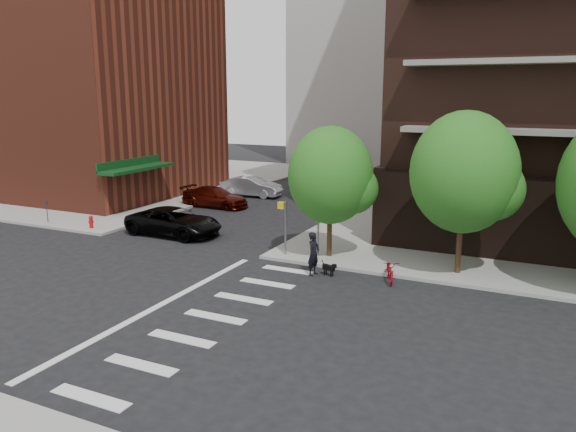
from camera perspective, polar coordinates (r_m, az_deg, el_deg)
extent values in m
plane|color=black|center=(22.14, -14.00, -8.65)|extent=(120.00, 120.00, 0.00)
cube|color=gray|center=(55.14, -18.28, 3.73)|extent=(31.00, 33.00, 0.15)
cube|color=silver|center=(16.29, -19.41, -17.02)|extent=(2.40, 0.50, 0.01)
cube|color=silver|center=(17.56, -14.69, -14.44)|extent=(2.40, 0.50, 0.01)
cube|color=silver|center=(18.96, -10.73, -12.15)|extent=(2.40, 0.50, 0.01)
cube|color=silver|center=(20.46, -7.38, -10.14)|extent=(2.40, 0.50, 0.01)
cube|color=silver|center=(22.04, -4.54, -8.38)|extent=(2.40, 0.50, 0.01)
cube|color=silver|center=(23.68, -2.10, -6.85)|extent=(2.40, 0.50, 0.01)
cube|color=silver|center=(25.38, 0.00, -5.51)|extent=(2.40, 0.50, 0.01)
cube|color=silver|center=(21.84, -12.97, -8.88)|extent=(0.30, 13.00, 0.01)
cube|color=maroon|center=(49.00, -21.47, 14.33)|extent=(20.00, 15.00, 20.00)
cube|color=#0C3814|center=(38.25, -15.02, 4.69)|extent=(1.40, 6.00, 0.20)
cylinder|color=#301E11|center=(26.85, 4.23, -1.66)|extent=(0.24, 0.24, 2.30)
sphere|color=#235B19|center=(26.31, 4.33, 4.15)|extent=(4.00, 4.00, 4.00)
cylinder|color=#301E11|center=(25.33, 16.99, -2.69)|extent=(0.24, 0.24, 2.60)
sphere|color=#235B19|center=(24.74, 17.44, 4.26)|extent=(4.50, 4.50, 4.50)
cylinder|color=slate|center=(26.96, -0.27, -1.24)|extent=(0.10, 0.10, 2.60)
cube|color=gold|center=(26.81, -0.65, 1.09)|extent=(0.32, 0.25, 0.32)
cylinder|color=slate|center=(26.86, 3.08, -1.75)|extent=(0.08, 0.08, 2.20)
cube|color=gold|center=(26.52, 2.98, 0.06)|extent=(0.64, 0.02, 0.64)
cylinder|color=#A50C0C|center=(34.38, -19.37, -0.66)|extent=(0.22, 0.22, 0.60)
sphere|color=#A50C0C|center=(34.32, -19.41, -0.16)|extent=(0.24, 0.24, 0.24)
cylinder|color=black|center=(36.86, -23.27, 0.27)|extent=(0.05, 0.05, 1.10)
cube|color=black|center=(36.73, -23.36, 1.27)|extent=(0.10, 0.08, 0.22)
imported|color=black|center=(31.96, -11.50, -0.57)|extent=(2.69, 5.60, 1.54)
imported|color=#3E0A04|center=(39.40, -7.42, 1.91)|extent=(2.01, 4.85, 1.40)
imported|color=silver|center=(43.21, -3.75, 3.03)|extent=(2.00, 4.85, 1.56)
imported|color=maroon|center=(24.18, 10.32, -5.45)|extent=(1.28, 1.94, 0.96)
imported|color=black|center=(24.48, 2.62, -3.85)|extent=(0.75, 0.55, 1.92)
cube|color=black|center=(24.60, 4.15, -5.25)|extent=(0.60, 0.36, 0.23)
cube|color=black|center=(24.37, 4.73, -5.09)|extent=(0.20, 0.18, 0.17)
cylinder|color=black|center=(24.67, 4.56, -5.79)|extent=(0.06, 0.06, 0.25)
cylinder|color=black|center=(24.68, 3.72, -5.77)|extent=(0.06, 0.06, 0.25)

